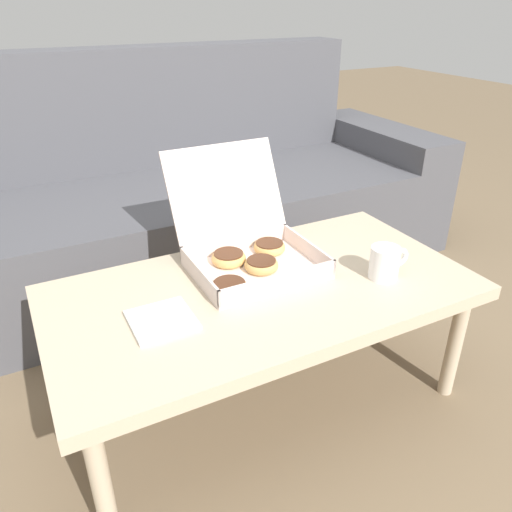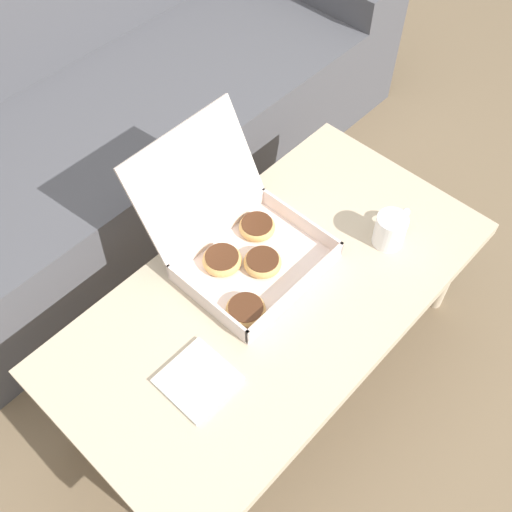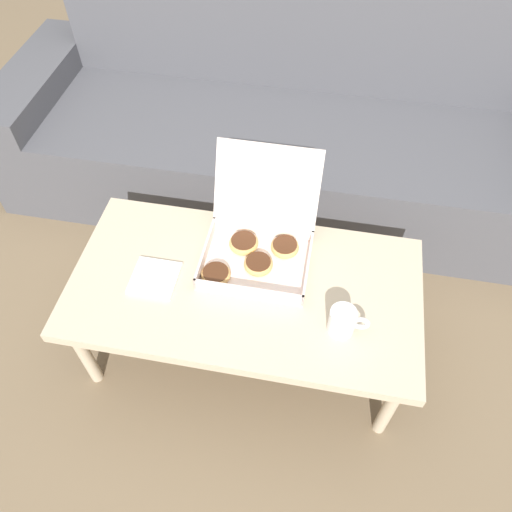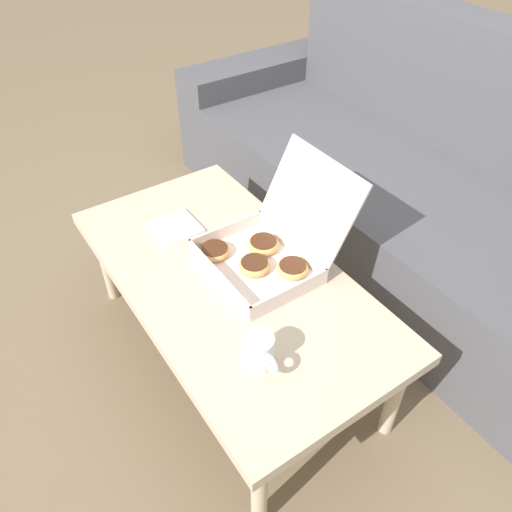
# 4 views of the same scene
# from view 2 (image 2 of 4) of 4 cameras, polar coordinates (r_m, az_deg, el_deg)

# --- Properties ---
(ground_plane) EXTENTS (12.00, 12.00, 0.00)m
(ground_plane) POSITION_cam_2_polar(r_m,az_deg,el_deg) (1.91, -1.41, -7.74)
(ground_plane) COLOR #756047
(couch) EXTENTS (2.56, 0.85, 0.93)m
(couch) POSITION_cam_2_polar(r_m,az_deg,el_deg) (2.13, -18.29, 10.32)
(couch) COLOR #4C4C51
(couch) RESTS_ON ground_plane
(coffee_table) EXTENTS (1.17, 0.61, 0.40)m
(coffee_table) POSITION_cam_2_polar(r_m,az_deg,el_deg) (1.55, 1.78, -4.18)
(coffee_table) COLOR #C6B293
(coffee_table) RESTS_ON ground_plane
(pastry_box) EXTENTS (0.36, 0.41, 0.31)m
(pastry_box) POSITION_cam_2_polar(r_m,az_deg,el_deg) (1.53, -1.62, 1.00)
(pastry_box) COLOR silver
(pastry_box) RESTS_ON coffee_table
(coffee_mug) EXTENTS (0.13, 0.08, 0.09)m
(coffee_mug) POSITION_cam_2_polar(r_m,az_deg,el_deg) (1.62, 12.72, 2.49)
(coffee_mug) COLOR white
(coffee_mug) RESTS_ON coffee_table
(napkin_stack) EXTENTS (0.15, 0.15, 0.01)m
(napkin_stack) POSITION_cam_2_polar(r_m,az_deg,el_deg) (1.40, -5.57, -11.64)
(napkin_stack) COLOR white
(napkin_stack) RESTS_ON coffee_table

